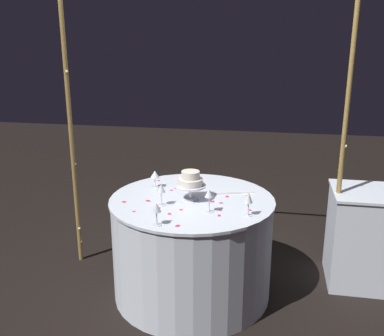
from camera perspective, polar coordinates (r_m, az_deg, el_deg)
name	(u,v)px	position (r m, az deg, el deg)	size (l,w,h in m)	color
ground_plane	(192,291)	(3.50, 0.00, -15.67)	(12.00, 12.00, 0.00)	black
decorative_arch	(200,87)	(3.29, 1.04, 10.48)	(2.15, 0.06, 2.34)	olive
main_table	(192,246)	(3.31, 0.00, -10.12)	(1.19, 1.19, 0.76)	silver
side_table	(363,237)	(3.70, 21.25, -8.33)	(0.52, 0.52, 0.76)	silver
tiered_cake	(190,181)	(3.10, -0.20, -1.72)	(0.22, 0.22, 0.21)	silver
wine_glass_0	(161,189)	(3.00, -4.01, -2.78)	(0.06, 0.06, 0.16)	silver
wine_glass_1	(155,175)	(3.37, -4.83, -0.89)	(0.07, 0.07, 0.13)	silver
wine_glass_2	(156,209)	(2.70, -4.64, -5.29)	(0.06, 0.06, 0.15)	silver
wine_glass_3	(209,195)	(2.88, 2.22, -3.49)	(0.06, 0.06, 0.16)	silver
wine_glass_4	(248,199)	(2.85, 7.33, -3.98)	(0.06, 0.06, 0.16)	silver
cake_knife	(237,193)	(3.28, 5.80, -3.23)	(0.29, 0.11, 0.01)	silver
rose_petal_0	(212,201)	(3.11, 2.64, -4.35)	(0.04, 0.03, 0.00)	#E02D47
rose_petal_1	(158,180)	(3.55, -4.36, -1.63)	(0.02, 0.02, 0.00)	#E02D47
rose_petal_2	(124,202)	(3.13, -8.80, -4.35)	(0.04, 0.03, 0.00)	#E02D47
rose_petal_3	(220,210)	(2.95, 3.67, -5.50)	(0.03, 0.02, 0.00)	#E02D47
rose_petal_4	(247,196)	(3.24, 7.20, -3.57)	(0.03, 0.02, 0.00)	#E02D47
rose_petal_5	(250,210)	(2.98, 7.52, -5.42)	(0.03, 0.02, 0.00)	#E02D47
rose_petal_6	(181,178)	(3.61, -1.47, -1.28)	(0.04, 0.03, 0.00)	#E02D47
rose_petal_7	(134,211)	(2.96, -7.54, -5.59)	(0.02, 0.02, 0.00)	#E02D47
rose_petal_8	(148,201)	(3.13, -5.72, -4.24)	(0.04, 0.03, 0.00)	#E02D47
rose_petal_9	(180,179)	(3.57, -1.52, -1.47)	(0.02, 0.02, 0.00)	#E02D47
rose_petal_10	(171,190)	(3.33, -2.68, -2.89)	(0.03, 0.02, 0.00)	#E02D47
rose_petal_11	(159,208)	(3.00, -4.31, -5.17)	(0.03, 0.02, 0.00)	#E02D47
rose_petal_12	(219,215)	(2.87, 3.54, -6.15)	(0.03, 0.02, 0.00)	#E02D47
rose_petal_13	(170,214)	(2.90, -2.93, -5.94)	(0.03, 0.02, 0.00)	#E02D47
rose_petal_14	(227,196)	(3.21, 4.58, -3.69)	(0.04, 0.03, 0.00)	#E02D47
rose_petal_15	(181,210)	(2.96, -1.43, -5.41)	(0.03, 0.02, 0.00)	#E02D47
rose_petal_16	(221,203)	(3.08, 3.78, -4.53)	(0.03, 0.02, 0.00)	#E02D47
rose_petal_17	(175,188)	(3.37, -2.16, -2.64)	(0.02, 0.02, 0.00)	#E02D47
rose_petal_18	(178,226)	(2.72, -1.78, -7.49)	(0.04, 0.02, 0.00)	#E02D47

